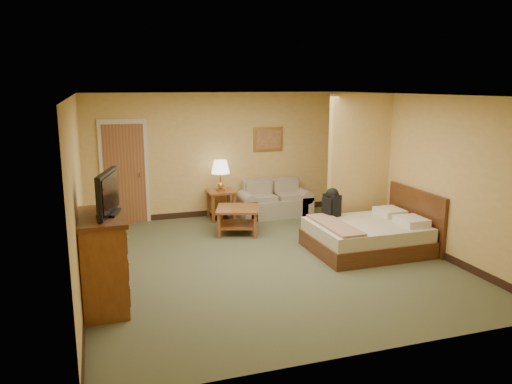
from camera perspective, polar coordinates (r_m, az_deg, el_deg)
name	(u,v)px	position (r m, az deg, el deg)	size (l,w,h in m)	color
floor	(266,260)	(8.06, 1.10, -7.79)	(6.00, 6.00, 0.00)	#4E5336
ceiling	(266,95)	(7.58, 1.18, 11.02)	(6.00, 6.00, 0.00)	white
back_wall	(219,155)	(10.56, -4.25, 4.23)	(5.50, 0.02, 2.60)	tan
left_wall	(78,192)	(7.30, -19.70, -0.02)	(0.02, 6.00, 2.60)	tan
right_wall	(417,171)	(8.99, 17.94, 2.28)	(0.02, 6.00, 2.60)	tan
partition	(359,165)	(9.43, 11.69, 3.06)	(1.20, 0.15, 2.60)	tan
door	(125,173)	(10.28, -14.79, 2.14)	(0.94, 0.16, 2.10)	beige
baseboard	(220,212)	(10.79, -4.13, -2.31)	(5.50, 0.02, 0.12)	black
loveseat	(274,204)	(10.66, 2.10, -1.40)	(1.53, 0.71, 0.77)	gray
side_table	(221,200)	(10.37, -4.03, -0.96)	(0.55, 0.55, 0.61)	brown
table_lamp	(220,168)	(10.24, -4.08, 2.78)	(0.38, 0.38, 0.63)	#B78B43
coffee_table	(238,215)	(9.39, -2.09, -2.61)	(0.98, 0.98, 0.50)	brown
wall_picture	(268,139)	(10.80, 1.41, 6.05)	(0.66, 0.04, 0.52)	#B78E3F
dresser	(104,261)	(6.56, -17.01, -7.52)	(0.59, 1.12, 1.20)	brown
tv	(108,194)	(6.33, -16.58, -0.25)	(0.31, 0.86, 0.53)	black
bed	(370,235)	(8.64, 12.88, -4.82)	(1.90, 1.55, 1.00)	#482410
backpack	(332,201)	(8.84, 8.68, -1.04)	(0.26, 0.33, 0.50)	black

